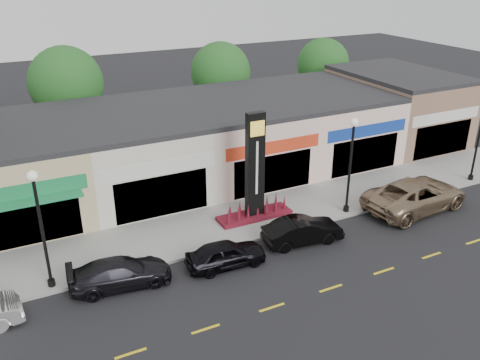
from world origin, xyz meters
The scene contains 19 objects.
ground centered at (0.00, 0.00, 0.00)m, with size 120.00×120.00×0.00m, color black.
sidewalk centered at (0.00, 4.35, 0.07)m, with size 52.00×4.30×0.15m, color gray.
curb centered at (0.00, 2.10, 0.07)m, with size 52.00×0.20×0.15m, color gray.
shop_beige centered at (-8.50, 11.46, 2.40)m, with size 7.00×10.85×4.80m.
shop_cream centered at (-1.50, 11.47, 2.40)m, with size 7.00×10.01×4.80m.
shop_pink_w centered at (5.50, 11.47, 2.40)m, with size 7.00×10.01×4.80m.
shop_pink_e centered at (12.50, 11.47, 2.40)m, with size 7.00×10.01×4.80m.
shop_tan centered at (19.50, 11.48, 2.65)m, with size 7.00×10.01×5.30m.
tree_rear_west centered at (-4.00, 19.50, 5.22)m, with size 5.20×5.20×7.83m.
tree_rear_mid centered at (8.00, 19.50, 4.88)m, with size 4.80×4.80×7.29m.
tree_rear_east centered at (18.00, 19.50, 4.63)m, with size 4.60×4.60×6.94m.
lamp_west_near centered at (-8.00, 2.50, 3.48)m, with size 0.44×0.44×5.47m.
lamp_east_near centered at (8.00, 2.50, 3.48)m, with size 0.44×0.44×5.47m.
lamp_east_far centered at (18.00, 2.50, 3.48)m, with size 0.44×0.44×5.47m.
pylon_sign centered at (3.00, 4.20, 2.27)m, with size 4.20×1.30×6.00m.
car_dark_sedan centered at (-5.21, 1.35, 0.65)m, with size 4.47×1.82×1.30m, color black.
car_black_sedan centered at (-0.39, 0.69, 0.65)m, with size 3.80×1.53×1.30m, color black.
car_black_conv centered at (4.02, 0.89, 0.68)m, with size 4.12×1.44×1.36m, color black.
car_gold_suv centered at (11.86, 1.17, 0.90)m, with size 6.47×2.99×1.80m, color #947C5E.
Camera 1 is at (-8.88, -17.80, 13.41)m, focal length 38.00 mm.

